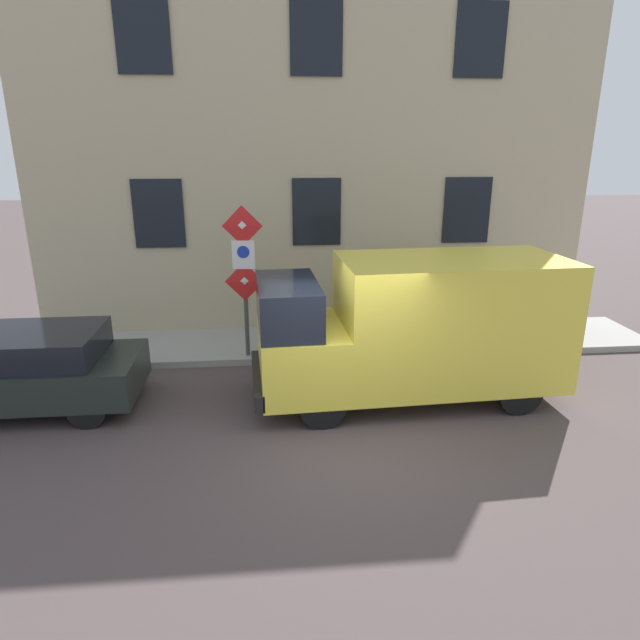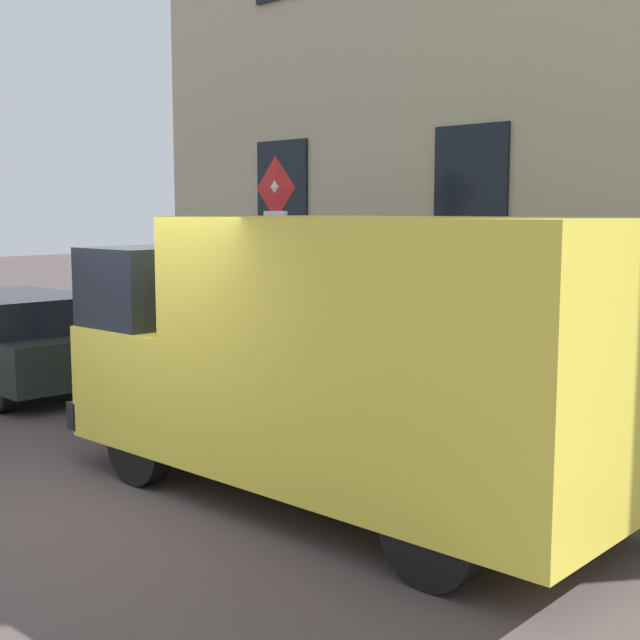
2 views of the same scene
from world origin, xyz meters
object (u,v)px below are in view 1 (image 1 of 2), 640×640
bicycle_green (392,316)px  litter_bin (378,329)px  sign_post_stacked (244,266)px  delivery_van (416,326)px  bicycle_red (360,316)px  pedestrian (379,302)px  parked_hatchback (21,369)px

bicycle_green → litter_bin: size_ratio=1.91×
bicycle_green → sign_post_stacked: bearing=29.4°
delivery_van → bicycle_green: (3.20, -0.34, -0.82)m
bicycle_red → pedestrian: size_ratio=1.00×
parked_hatchback → pedestrian: pedestrian is taller
bicycle_green → pedestrian: bearing=65.1°
bicycle_green → bicycle_red: bearing=8.2°
bicycle_green → bicycle_red: same height
pedestrian → parked_hatchback: bearing=163.2°
delivery_van → pedestrian: 2.48m
bicycle_red → litter_bin: bearing=92.7°
sign_post_stacked → bicycle_red: sign_post_stacked is taller
parked_hatchback → delivery_van: bearing=178.6°
bicycle_green → delivery_van: bearing=92.0°
bicycle_green → pedestrian: (-0.74, 0.48, 0.56)m
sign_post_stacked → delivery_van: bearing=-122.4°
litter_bin → pedestrian: bearing=-10.9°
bicycle_red → litter_bin: (-1.15, -0.21, 0.08)m
sign_post_stacked → litter_bin: (0.15, -2.76, -1.44)m
sign_post_stacked → bicycle_green: (1.30, -3.32, -1.52)m
pedestrian → delivery_van: bearing=-122.9°
sign_post_stacked → parked_hatchback: sign_post_stacked is taller
bicycle_red → parked_hatchback: bearing=18.3°
delivery_van → bicycle_green: size_ratio=3.16×
parked_hatchback → bicycle_green: bearing=-156.7°
bicycle_red → pedestrian: 0.97m
parked_hatchback → sign_post_stacked: bearing=-154.9°
bicycle_red → litter_bin: litter_bin is taller
sign_post_stacked → parked_hatchback: bearing=115.3°
sign_post_stacked → bicycle_green: 3.88m
parked_hatchback → bicycle_red: parked_hatchback is taller
parked_hatchback → litter_bin: parked_hatchback is taller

